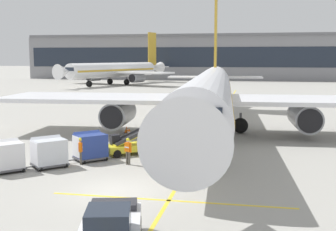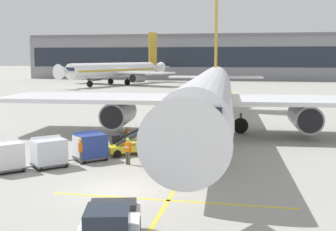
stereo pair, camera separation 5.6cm
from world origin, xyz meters
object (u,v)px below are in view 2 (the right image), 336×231
Objects in this scene: baggage_cart_lead at (90,146)px; safety_cone_wingtip at (129,133)px; safety_cone_engine_keepout at (127,130)px; ground_crew_by_carts at (128,149)px; ground_crew_by_loader at (81,149)px; pushback_tug at (109,230)px; baggage_cart_third at (5,155)px; belt_loader at (133,142)px; baggage_cart_second at (49,151)px; parked_airplane at (210,94)px; distant_airplane at (117,70)px.

baggage_cart_lead is 3.28× the size of safety_cone_wingtip.
safety_cone_wingtip reaches higher than safety_cone_engine_keepout.
safety_cone_engine_keepout is at bearing 107.02° from ground_crew_by_carts.
pushback_tug is at bearing -63.32° from ground_crew_by_loader.
baggage_cart_third reaches higher than safety_cone_wingtip.
baggage_cart_lead is 1.46× the size of ground_crew_by_carts.
ground_crew_by_loader is at bearing -98.62° from baggage_cart_lead.
pushback_tug is (3.60, -15.62, 0.00)m from belt_loader.
ground_crew_by_carts is at bearing -72.98° from safety_cone_engine_keepout.
ground_crew_by_loader is (1.67, 1.10, -0.00)m from baggage_cart_second.
parked_airplane is 76.58× the size of safety_cone_engine_keepout.
baggage_cart_third is 13.46m from pushback_tug.
distant_airplane reaches higher than ground_crew_by_loader.
baggage_cart_second is at bearing 36.94° from baggage_cart_third.
ground_crew_by_carts is 2.82× the size of safety_cone_engine_keepout.
parked_airplane is at bearing -65.65° from distant_airplane.
safety_cone_wingtip is at bearing 89.30° from baggage_cart_lead.
belt_loader is at bearing -116.66° from parked_airplane.
ground_crew_by_carts is (3.00, 0.49, 0.00)m from ground_crew_by_loader.
baggage_cart_second is (-1.84, -2.26, 0.00)m from baggage_cart_lead.
belt_loader is 1.97× the size of baggage_cart_second.
parked_airplane is at bearing 55.23° from baggage_cart_third.
pushback_tug reaches higher than ground_crew_by_carts.
baggage_cart_third is 15.01m from safety_cone_engine_keepout.
parked_airplane is 10.49m from belt_loader.
ground_crew_by_loader is 1.00× the size of ground_crew_by_carts.
ground_crew_by_carts is 12.06m from safety_cone_engine_keepout.
parked_airplane reaches higher than belt_loader.
baggage_cart_lead is 4.12× the size of safety_cone_engine_keepout.
ground_crew_by_loader is at bearing -87.49° from safety_cone_engine_keepout.
pushback_tug is 6.15× the size of safety_cone_wingtip.
parked_airplane is 13.10m from ground_crew_by_carts.
baggage_cart_lead is (-2.23, -2.51, 0.18)m from belt_loader.
distant_airplane is at bearing 104.99° from baggage_cart_second.
ground_crew_by_carts is 2.25× the size of safety_cone_wingtip.
pushback_tug is 95.77m from distant_airplane.
baggage_cart_second is 0.53× the size of pushback_tug.
baggage_cart_second is 1.46× the size of ground_crew_by_carts.
ground_crew_by_carts is (0.60, -3.18, 0.18)m from belt_loader.
safety_cone_wingtip is (-2.12, 6.37, -0.44)m from belt_loader.
safety_cone_engine_keepout is (-7.46, -0.70, -3.33)m from parked_airplane.
ground_crew_by_loader is 2.82× the size of safety_cone_engine_keepout.
ground_crew_by_loader is 3.04m from ground_crew_by_carts.
distant_airplane is at bearing 107.75° from pushback_tug.
baggage_cart_third is at bearing -134.09° from belt_loader.
safety_cone_engine_keepout is (3.20, 14.65, -0.70)m from baggage_cart_third.
baggage_cart_second is 1.00× the size of baggage_cart_third.
baggage_cart_third is at bearing -76.64° from distant_airplane.
parked_airplane is 18.57× the size of baggage_cart_second.
safety_cone_engine_keepout is 0.80× the size of safety_cone_wingtip.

